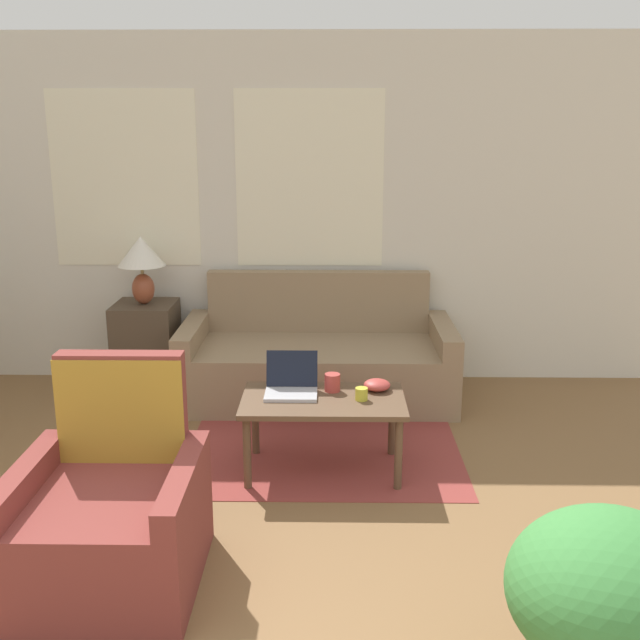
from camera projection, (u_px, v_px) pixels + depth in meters
name	position (u px, v px, depth m)	size (l,w,h in m)	color
wall_back	(229.00, 212.00, 5.66)	(6.54, 0.06, 2.60)	silver
rug	(324.00, 430.00, 4.91)	(1.67, 1.94, 0.01)	brown
couch	(318.00, 362.00, 5.48)	(1.95, 0.88, 0.87)	#937A5B
armchair	(111.00, 519.00, 3.27)	(0.78, 0.80, 0.95)	brown
side_table	(147.00, 347.00, 5.61)	(0.44, 0.44, 0.66)	#4C3D2D
table_lamp	(141.00, 258.00, 5.43)	(0.34, 0.34, 0.50)	brown
coffee_table	(323.00, 407.00, 4.25)	(0.93, 0.55, 0.45)	brown
laptop	(291.00, 385.00, 4.30)	(0.30, 0.27, 0.23)	#B7B7BC
cup_navy	(332.00, 382.00, 4.34)	(0.09, 0.09, 0.10)	#B23D38
cup_yellow	(361.00, 394.00, 4.20)	(0.07, 0.07, 0.07)	gold
snack_bowl	(377.00, 385.00, 4.36)	(0.16, 0.16, 0.06)	#B23D38
potted_plant	(611.00, 601.00, 2.42)	(0.68, 0.68, 0.75)	#996B42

